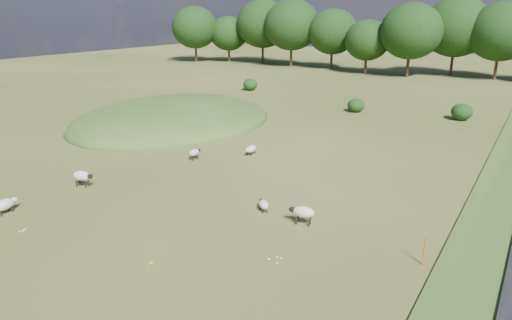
{
  "coord_description": "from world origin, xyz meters",
  "views": [
    {
      "loc": [
        16.11,
        -18.12,
        9.62
      ],
      "look_at": [
        2.0,
        4.0,
        1.0
      ],
      "focal_mm": 32.0,
      "sensor_mm": 36.0,
      "label": 1
    }
  ],
  "objects_px": {
    "sheep_0": "(303,212)",
    "sheep_5": "(251,149)",
    "sheep_4": "(82,176)",
    "sheep_3": "(263,204)",
    "sheep_1": "(194,152)",
    "marker_post": "(424,252)",
    "sheep_2": "(5,205)"
  },
  "relations": [
    {
      "from": "sheep_4",
      "to": "sheep_5",
      "type": "relative_size",
      "value": 1.15
    },
    {
      "from": "sheep_2",
      "to": "sheep_5",
      "type": "relative_size",
      "value": 1.12
    },
    {
      "from": "sheep_4",
      "to": "sheep_5",
      "type": "height_order",
      "value": "sheep_4"
    },
    {
      "from": "sheep_0",
      "to": "sheep_3",
      "type": "height_order",
      "value": "sheep_0"
    },
    {
      "from": "sheep_1",
      "to": "sheep_3",
      "type": "relative_size",
      "value": 1.1
    },
    {
      "from": "sheep_3",
      "to": "sheep_2",
      "type": "bearing_deg",
      "value": 76.75
    },
    {
      "from": "sheep_3",
      "to": "sheep_5",
      "type": "bearing_deg",
      "value": -10.05
    },
    {
      "from": "sheep_0",
      "to": "sheep_2",
      "type": "height_order",
      "value": "sheep_0"
    },
    {
      "from": "sheep_4",
      "to": "sheep_1",
      "type": "bearing_deg",
      "value": 60.89
    },
    {
      "from": "sheep_1",
      "to": "sheep_4",
      "type": "height_order",
      "value": "sheep_4"
    },
    {
      "from": "sheep_0",
      "to": "sheep_5",
      "type": "height_order",
      "value": "sheep_0"
    },
    {
      "from": "sheep_1",
      "to": "sheep_4",
      "type": "bearing_deg",
      "value": 168.27
    },
    {
      "from": "sheep_3",
      "to": "sheep_5",
      "type": "height_order",
      "value": "sheep_5"
    },
    {
      "from": "marker_post",
      "to": "sheep_0",
      "type": "bearing_deg",
      "value": 173.19
    },
    {
      "from": "sheep_4",
      "to": "sheep_0",
      "type": "bearing_deg",
      "value": -1.79
    },
    {
      "from": "sheep_0",
      "to": "sheep_5",
      "type": "distance_m",
      "value": 11.19
    },
    {
      "from": "sheep_3",
      "to": "sheep_4",
      "type": "height_order",
      "value": "sheep_4"
    },
    {
      "from": "sheep_1",
      "to": "sheep_4",
      "type": "relative_size",
      "value": 0.76
    },
    {
      "from": "sheep_3",
      "to": "sheep_4",
      "type": "distance_m",
      "value": 10.81
    },
    {
      "from": "sheep_0",
      "to": "sheep_4",
      "type": "distance_m",
      "value": 13.04
    },
    {
      "from": "sheep_2",
      "to": "sheep_4",
      "type": "relative_size",
      "value": 0.98
    },
    {
      "from": "sheep_0",
      "to": "sheep_2",
      "type": "bearing_deg",
      "value": 18.15
    },
    {
      "from": "marker_post",
      "to": "sheep_5",
      "type": "height_order",
      "value": "marker_post"
    },
    {
      "from": "sheep_2",
      "to": "sheep_5",
      "type": "xyz_separation_m",
      "value": [
        5.03,
        14.66,
        -0.04
      ]
    },
    {
      "from": "sheep_1",
      "to": "sheep_3",
      "type": "bearing_deg",
      "value": -114.05
    },
    {
      "from": "sheep_5",
      "to": "sheep_3",
      "type": "bearing_deg",
      "value": 35.68
    },
    {
      "from": "sheep_3",
      "to": "sheep_4",
      "type": "bearing_deg",
      "value": 57.66
    },
    {
      "from": "sheep_3",
      "to": "sheep_5",
      "type": "distance_m",
      "value": 9.42
    },
    {
      "from": "sheep_3",
      "to": "sheep_5",
      "type": "xyz_separation_m",
      "value": [
        -5.66,
        7.53,
        0.07
      ]
    },
    {
      "from": "sheep_2",
      "to": "sheep_3",
      "type": "relative_size",
      "value": 1.41
    },
    {
      "from": "sheep_2",
      "to": "sheep_4",
      "type": "bearing_deg",
      "value": -10.58
    },
    {
      "from": "marker_post",
      "to": "sheep_1",
      "type": "relative_size",
      "value": 1.16
    }
  ]
}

